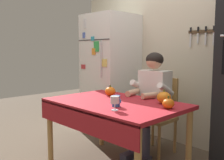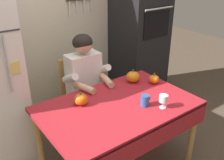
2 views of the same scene
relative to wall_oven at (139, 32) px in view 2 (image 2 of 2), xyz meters
The scene contains 10 objects.
back_wall_assembly 1.09m from the wall_oven, 160.68° to the left, with size 3.70×0.13×2.60m.
wall_oven is the anchor object (origin of this frame).
dining_table 1.45m from the wall_oven, 138.69° to the right, with size 1.40×0.90×0.74m.
chair_behind_person 1.16m from the wall_oven, behind, with size 0.40×0.40×0.93m.
seated_person 1.11m from the wall_oven, 162.63° to the right, with size 0.47×0.55×1.25m.
coffee_mug 1.40m from the wall_oven, 129.34° to the right, with size 0.10×0.08×0.10m.
wine_glass 1.43m from the wall_oven, 122.96° to the right, with size 0.08×0.08×0.13m.
pumpkin_large 0.92m from the wall_oven, 135.53° to the right, with size 0.14×0.14×0.14m.
pumpkin_medium 1.52m from the wall_oven, 151.96° to the right, with size 0.12×0.12×0.13m.
pumpkin_small 0.96m from the wall_oven, 121.52° to the right, with size 0.11×0.11×0.12m.
Camera 2 is at (-1.25, -1.49, 1.95)m, focal length 41.51 mm.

